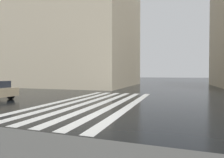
{
  "coord_description": "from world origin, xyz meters",
  "views": [
    {
      "loc": [
        -7.62,
        -3.36,
        1.89
      ],
      "look_at": [
        5.63,
        1.18,
        1.55
      ],
      "focal_mm": 30.03,
      "sensor_mm": 36.0,
      "label": 1
    }
  ],
  "objects": [
    {
      "name": "ground_plane",
      "position": [
        0.0,
        0.0,
        0.0
      ],
      "size": [
        220.0,
        220.0,
        0.0
      ],
      "primitive_type": "plane",
      "color": "black"
    },
    {
      "name": "zebra_crossing",
      "position": [
        4.0,
        1.73,
        0.0
      ],
      "size": [
        13.0,
        5.5,
        0.01
      ],
      "color": "silver",
      "rests_on": "ground_plane"
    },
    {
      "name": "haussmann_block_mid",
      "position": [
        21.3,
        13.81,
        12.15
      ],
      "size": [
        17.59,
        20.53,
        24.81
      ],
      "color": "beige",
      "rests_on": "ground_plane"
    }
  ]
}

